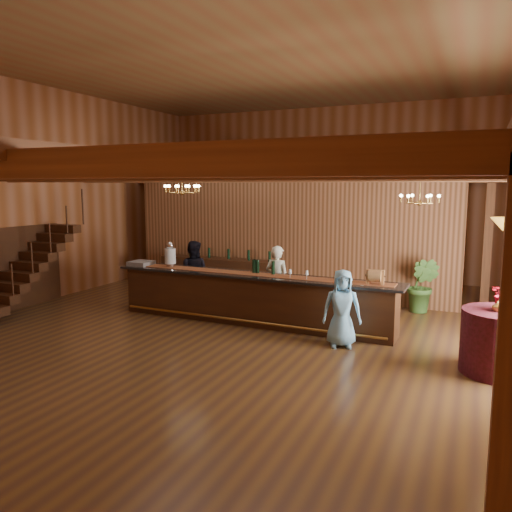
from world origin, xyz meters
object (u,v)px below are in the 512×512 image
at_px(round_table, 500,342).
at_px(guest, 342,308).
at_px(beverage_dispenser, 170,255).
at_px(bartender, 277,281).
at_px(staff_second, 193,274).
at_px(backbar_shelf, 219,275).
at_px(tasting_bar, 252,298).
at_px(floor_plant, 423,285).
at_px(chandelier_left, 182,189).
at_px(chandelier_right, 420,198).
at_px(pendant_lamp, 508,224).
at_px(raffle_drum, 375,276).

height_order(round_table, guest, guest).
height_order(beverage_dispenser, guest, beverage_dispenser).
height_order(bartender, staff_second, staff_second).
bearing_deg(backbar_shelf, tasting_bar, -49.60).
distance_m(bartender, floor_plant, 3.45).
relative_size(chandelier_left, chandelier_right, 1.00).
bearing_deg(floor_plant, guest, -109.10).
bearing_deg(floor_plant, tasting_bar, -143.53).
bearing_deg(round_table, guest, 173.36).
distance_m(staff_second, floor_plant, 5.53).
height_order(tasting_bar, guest, guest).
bearing_deg(staff_second, backbar_shelf, -96.28).
relative_size(beverage_dispenser, guest, 0.41).
xyz_separation_m(round_table, floor_plant, (-1.53, 3.53, 0.14)).
xyz_separation_m(tasting_bar, backbar_shelf, (-2.13, 2.47, -0.07)).
xyz_separation_m(tasting_bar, bartender, (0.27, 0.83, 0.26)).
height_order(beverage_dispenser, backbar_shelf, beverage_dispenser).
xyz_separation_m(backbar_shelf, chandelier_right, (5.40, -1.12, 2.23)).
xyz_separation_m(beverage_dispenser, bartender, (2.42, 0.73, -0.56)).
xyz_separation_m(beverage_dispenser, floor_plant, (5.46, 2.35, -0.72)).
distance_m(beverage_dispenser, pendant_lamp, 7.17).
height_order(backbar_shelf, chandelier_left, chandelier_left).
height_order(beverage_dispenser, chandelier_left, chandelier_left).
bearing_deg(bartender, chandelier_right, -163.78).
xyz_separation_m(chandelier_right, pendant_lamp, (1.58, -2.43, -0.32)).
distance_m(chandelier_left, guest, 4.72).
xyz_separation_m(round_table, chandelier_left, (-6.71, 1.31, 2.40)).
height_order(backbar_shelf, floor_plant, floor_plant).
bearing_deg(chandelier_left, floor_plant, 23.18).
height_order(round_table, chandelier_right, chandelier_right).
bearing_deg(staff_second, beverage_dispenser, 65.24).
xyz_separation_m(tasting_bar, chandelier_right, (3.27, 1.35, 2.17)).
xyz_separation_m(chandelier_left, chandelier_right, (5.13, 1.12, -0.20)).
bearing_deg(raffle_drum, pendant_lamp, -24.13).
distance_m(backbar_shelf, chandelier_right, 5.95).
distance_m(round_table, staff_second, 7.09).
xyz_separation_m(pendant_lamp, guest, (-2.65, 0.31, -1.67)).
relative_size(tasting_bar, backbar_shelf, 1.89).
bearing_deg(chandelier_left, guest, -13.89).
xyz_separation_m(staff_second, floor_plant, (5.29, 1.61, -0.16)).
bearing_deg(pendant_lamp, beverage_dispenser, 170.45).
bearing_deg(chandelier_left, round_table, -11.07).
distance_m(pendant_lamp, floor_plant, 4.22).
bearing_deg(floor_plant, bartender, -151.92).
relative_size(raffle_drum, staff_second, 0.21).
bearing_deg(raffle_drum, guest, -125.09).
relative_size(chandelier_right, floor_plant, 0.61).
bearing_deg(pendant_lamp, staff_second, 164.30).
distance_m(pendant_lamp, guest, 3.15).
xyz_separation_m(beverage_dispenser, round_table, (6.99, -1.18, -0.86)).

